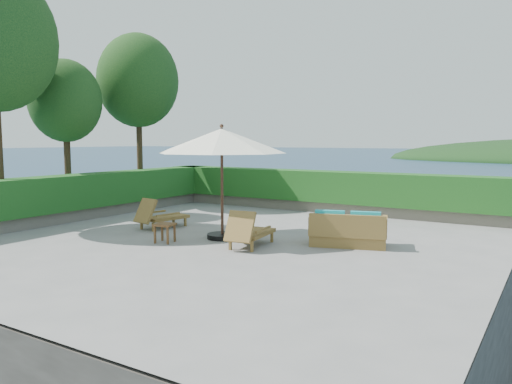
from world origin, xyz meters
The scene contains 14 objects.
ground centered at (0.00, 0.00, 0.00)m, with size 12.00×12.00×0.00m, color gray.
foundation centered at (0.00, 0.00, -1.55)m, with size 12.00×12.00×3.00m, color #595147.
ocean centered at (0.00, 0.00, -3.00)m, with size 600.00×600.00×0.00m, color #193B4F.
planter_wall_far centered at (0.00, 5.60, 0.18)m, with size 12.00×0.60×0.36m, color slate.
planter_wall_left centered at (-5.60, 0.00, 0.18)m, with size 0.60×12.00×0.36m, color slate.
hedge_far centered at (0.00, 5.60, 0.85)m, with size 12.40×0.90×1.00m, color #164212.
hedge_left centered at (-5.60, 0.00, 0.85)m, with size 0.90×12.40×1.00m, color #164212.
tree_mid centered at (-6.40, 0.50, 3.55)m, with size 2.20×2.20×4.83m.
tree_far centered at (-6.00, 3.20, 4.40)m, with size 2.80×2.80×6.03m.
patio_umbrella centered at (-0.22, 0.10, 2.33)m, with size 3.85×3.85×2.75m.
lounge_left centered at (-2.46, 0.33, 0.35)m, with size 0.84×1.54×0.84m.
lounge_right centered at (0.85, -0.38, 0.36)m, with size 0.80×1.56×0.86m.
side_table centered at (-1.08, -1.00, 0.37)m, with size 0.50×0.50×0.45m.
wicker_loveseat centered at (2.68, 0.90, 0.32)m, with size 1.86×1.32×0.83m.
Camera 1 is at (6.73, -9.58, 2.38)m, focal length 35.00 mm.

